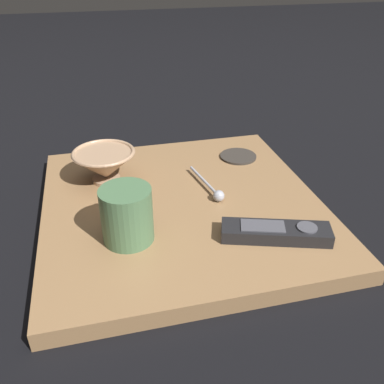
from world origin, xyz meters
name	(u,v)px	position (x,y,z in m)	size (l,w,h in m)	color
ground_plane	(182,214)	(0.00, 0.00, 0.00)	(6.00, 6.00, 0.00)	black
table	(182,207)	(0.00, 0.00, 0.02)	(0.55, 0.53, 0.03)	#936D47
cereal_bowl	(105,164)	(-0.12, -0.14, 0.07)	(0.13, 0.13, 0.07)	tan
coffee_mug	(127,214)	(0.10, -0.12, 0.08)	(0.12, 0.09, 0.10)	#4C724C
teaspoon	(214,191)	(0.00, 0.07, 0.04)	(0.14, 0.04, 0.02)	#A3A5B2
tv_remote_near	(276,232)	(0.16, 0.13, 0.04)	(0.10, 0.19, 0.03)	black
drink_coaster	(238,156)	(-0.16, 0.17, 0.03)	(0.09, 0.09, 0.01)	#332D28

